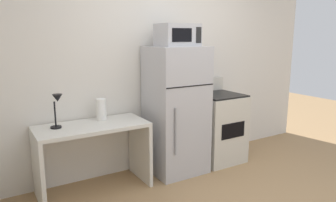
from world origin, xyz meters
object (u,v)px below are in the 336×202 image
object	(u,v)px
paper_towel_roll	(101,109)
desk_lamp	(57,105)
refrigerator	(176,110)
oven_range	(218,127)
microwave	(177,35)
desk	(93,145)

from	to	relation	value
paper_towel_roll	desk_lamp	bearing A→B (deg)	-170.01
refrigerator	oven_range	world-z (taller)	refrigerator
paper_towel_roll	microwave	bearing A→B (deg)	-11.22
desk	oven_range	bearing A→B (deg)	-0.59
refrigerator	microwave	bearing A→B (deg)	-89.67
paper_towel_roll	oven_range	world-z (taller)	oven_range
desk_lamp	oven_range	xyz separation A→B (m)	(2.06, -0.07, -0.52)
refrigerator	oven_range	size ratio (longest dim) A/B	1.42
microwave	paper_towel_roll	bearing A→B (deg)	168.78
paper_towel_roll	refrigerator	xyz separation A→B (m)	(0.90, -0.16, -0.09)
desk_lamp	oven_range	world-z (taller)	desk_lamp
refrigerator	microwave	world-z (taller)	microwave
desk_lamp	microwave	world-z (taller)	microwave
desk	desk_lamp	xyz separation A→B (m)	(-0.33, 0.05, 0.47)
desk_lamp	refrigerator	size ratio (longest dim) A/B	0.23
microwave	oven_range	bearing A→B (deg)	2.11
refrigerator	oven_range	bearing A→B (deg)	0.31
paper_towel_roll	oven_range	xyz separation A→B (m)	(1.57, -0.15, -0.40)
desk	refrigerator	xyz separation A→B (m)	(1.06, -0.02, 0.25)
desk_lamp	paper_towel_roll	world-z (taller)	desk_lamp
paper_towel_roll	microwave	distance (m)	1.23
desk	paper_towel_roll	world-z (taller)	paper_towel_roll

